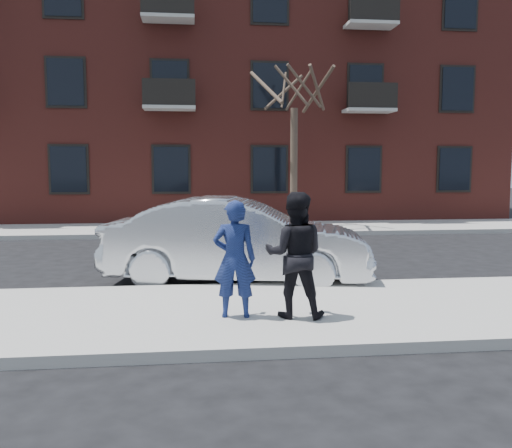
{
  "coord_description": "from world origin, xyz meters",
  "views": [
    {
      "loc": [
        0.94,
        -8.08,
        2.24
      ],
      "look_at": [
        1.92,
        0.4,
        1.36
      ],
      "focal_mm": 38.0,
      "sensor_mm": 36.0,
      "label": 1
    }
  ],
  "objects": [
    {
      "name": "far_sidewalk",
      "position": [
        0.0,
        11.25,
        0.07
      ],
      "size": [
        50.0,
        3.5,
        0.15
      ],
      "primitive_type": "cube",
      "color": "#9C9994",
      "rests_on": "ground"
    },
    {
      "name": "ground",
      "position": [
        0.0,
        0.0,
        0.0
      ],
      "size": [
        100.0,
        100.0,
        0.0
      ],
      "primitive_type": "plane",
      "color": "black",
      "rests_on": "ground"
    },
    {
      "name": "street_tree",
      "position": [
        4.5,
        11.0,
        5.52
      ],
      "size": [
        3.6,
        3.6,
        6.8
      ],
      "color": "#3D2F24",
      "rests_on": "far_sidewalk"
    },
    {
      "name": "apartment_building",
      "position": [
        2.0,
        18.0,
        6.16
      ],
      "size": [
        24.3,
        10.3,
        12.3
      ],
      "color": "maroon",
      "rests_on": "ground"
    },
    {
      "name": "near_sidewalk",
      "position": [
        0.0,
        -0.25,
        0.07
      ],
      "size": [
        50.0,
        3.5,
        0.15
      ],
      "primitive_type": "cube",
      "color": "#9C9994",
      "rests_on": "ground"
    },
    {
      "name": "man_peacoat",
      "position": [
        2.34,
        -0.7,
        1.03
      ],
      "size": [
        0.98,
        0.83,
        1.76
      ],
      "rotation": [
        0.0,
        0.0,
        2.93
      ],
      "color": "black",
      "rests_on": "near_sidewalk"
    },
    {
      "name": "man_hoodie",
      "position": [
        1.5,
        -0.62,
        0.98
      ],
      "size": [
        0.63,
        0.51,
        1.65
      ],
      "rotation": [
        0.0,
        0.0,
        3.06
      ],
      "color": "navy",
      "rests_on": "near_sidewalk"
    },
    {
      "name": "near_curb",
      "position": [
        0.0,
        1.55,
        0.07
      ],
      "size": [
        50.0,
        0.1,
        0.15
      ],
      "primitive_type": "cube",
      "color": "#999691",
      "rests_on": "ground"
    },
    {
      "name": "silver_sedan",
      "position": [
        1.78,
        2.3,
        0.84
      ],
      "size": [
        5.31,
        2.65,
        1.67
      ],
      "primitive_type": "imported",
      "rotation": [
        0.0,
        0.0,
        1.39
      ],
      "color": "#B7BABF",
      "rests_on": "ground"
    },
    {
      "name": "far_curb",
      "position": [
        0.0,
        9.45,
        0.07
      ],
      "size": [
        50.0,
        0.1,
        0.15
      ],
      "primitive_type": "cube",
      "color": "#999691",
      "rests_on": "ground"
    }
  ]
}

